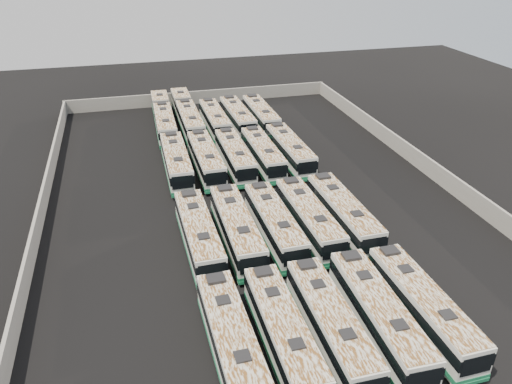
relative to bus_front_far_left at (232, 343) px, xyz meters
name	(u,v)px	position (x,y,z in m)	size (l,w,h in m)	color
ground	(253,198)	(7.40, 23.04, -1.82)	(140.00, 140.00, 0.00)	black
perimeter_wall	(253,189)	(7.40, 23.04, -0.72)	(45.20, 73.20, 2.20)	slate
bus_front_far_left	(232,343)	(0.00, 0.00, 0.00)	(2.90, 12.65, 3.55)	#B7BAB3
bus_front_left	(283,333)	(3.65, 0.13, -0.04)	(2.65, 12.32, 3.47)	#B7BAB3
bus_front_center	(330,324)	(7.18, 0.11, -0.03)	(2.66, 12.39, 3.49)	#B7BAB3
bus_front_right	(378,315)	(10.87, 0.00, 0.02)	(3.00, 12.81, 3.59)	#B7BAB3
bus_front_far_right	(422,307)	(14.51, 0.06, -0.02)	(2.82, 12.53, 3.52)	#B7BAB3
bus_midfront_far_left	(199,235)	(-0.05, 14.15, 0.02)	(2.91, 12.75, 3.58)	#B7BAB3
bus_midfront_left	(237,229)	(3.56, 14.23, 0.04)	(2.76, 12.90, 3.64)	#B7BAB3
bus_midfront_center	(274,224)	(7.25, 14.23, -0.01)	(2.83, 12.54, 3.52)	#B7BAB3
bus_midfront_right	(309,218)	(10.78, 14.34, 0.01)	(2.89, 12.72, 3.57)	#B7BAB3
bus_midfront_far_right	(343,214)	(14.37, 14.30, 0.03)	(2.90, 12.86, 3.62)	#B7BAB3
bus_midback_far_left	(176,162)	(-0.09, 31.05, 0.04)	(2.83, 12.88, 3.63)	#B7BAB3
bus_midback_left	(206,159)	(3.53, 30.97, 0.02)	(2.80, 12.73, 3.58)	#B7BAB3
bus_midback_center	(235,156)	(7.18, 31.04, -0.02)	(2.65, 12.46, 3.51)	#B7BAB3
bus_midback_right	(263,154)	(10.76, 30.91, -0.03)	(2.68, 12.39, 3.49)	#B7BAB3
bus_midback_far_right	(290,150)	(14.38, 31.08, 0.01)	(2.85, 12.67, 3.56)	#B7BAB3
bus_back_far_left	(163,117)	(0.02, 48.36, -0.04)	(3.07, 19.19, 3.47)	#B7BAB3
bus_back_left	(187,114)	(3.61, 48.48, 0.00)	(2.67, 19.62, 3.56)	#B7BAB3
bus_back_center	(215,120)	(7.27, 45.09, -0.04)	(2.65, 12.32, 3.47)	#B7BAB3
bus_back_right	(238,117)	(10.79, 45.24, 0.01)	(2.94, 12.72, 3.57)	#B7BAB3
bus_back_far_right	(261,115)	(14.40, 45.13, 0.00)	(2.68, 12.58, 3.55)	#B7BAB3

